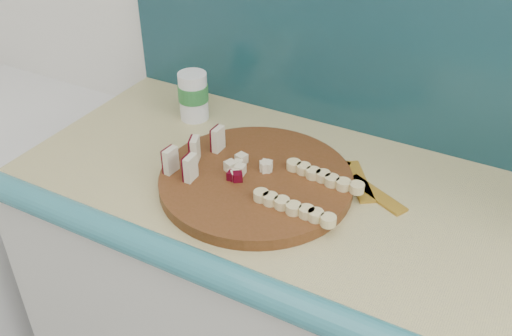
{
  "coord_description": "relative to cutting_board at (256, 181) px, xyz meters",
  "views": [
    {
      "loc": [
        -0.0,
        0.61,
        1.63
      ],
      "look_at": [
        -0.47,
        1.46,
        0.96
      ],
      "focal_mm": 40.0,
      "sensor_mm": 36.0,
      "label": 1
    }
  ],
  "objects": [
    {
      "name": "cutting_board",
      "position": [
        0.0,
        0.0,
        0.0
      ],
      "size": [
        0.43,
        0.43,
        0.03
      ],
      "primitive_type": "cylinder",
      "rotation": [
        0.0,
        0.0,
        -0.07
      ],
      "color": "#4E2B10",
      "rests_on": "kitchen_counter"
    },
    {
      "name": "banana_peel",
      "position": [
        0.18,
        0.1,
        -0.01
      ],
      "size": [
        0.19,
        0.16,
        0.01
      ],
      "rotation": [
        0.0,
        0.0,
        0.42
      ],
      "color": "#BE8D24",
      "rests_on": "kitchen_counter"
    },
    {
      "name": "porcelain_fixture",
      "position": [
        -0.98,
        0.03,
        -0.52
      ],
      "size": [
        0.7,
        0.72,
        0.84
      ],
      "color": "white",
      "rests_on": "ground"
    },
    {
      "name": "apple_wedges",
      "position": [
        -0.14,
        -0.03,
        0.04
      ],
      "size": [
        0.07,
        0.16,
        0.06
      ],
      "color": "beige",
      "rests_on": "cutting_board"
    },
    {
      "name": "banana_slices",
      "position": [
        0.12,
        -0.01,
        0.02
      ],
      "size": [
        0.19,
        0.16,
        0.02
      ],
      "color": "beige",
      "rests_on": "cutting_board"
    },
    {
      "name": "canister",
      "position": [
        -0.28,
        0.18,
        0.05
      ],
      "size": [
        0.08,
        0.08,
        0.12
      ],
      "rotation": [
        0.0,
        0.0,
        -0.02
      ],
      "color": "white",
      "rests_on": "kitchen_counter"
    },
    {
      "name": "apple_chunks",
      "position": [
        -0.03,
        0.0,
        0.02
      ],
      "size": [
        0.06,
        0.07,
        0.02
      ],
      "color": "#F8E9C6",
      "rests_on": "cutting_board"
    }
  ]
}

